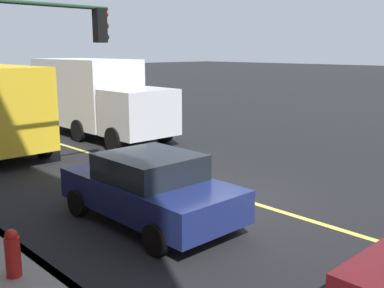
{
  "coord_description": "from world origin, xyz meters",
  "views": [
    {
      "loc": [
        -7.4,
        8.35,
        3.67
      ],
      "look_at": [
        0.41,
        0.95,
        1.44
      ],
      "focal_mm": 42.5,
      "sensor_mm": 36.0,
      "label": 1
    }
  ],
  "objects_px": {
    "traffic_light_mast": "(17,56)",
    "fire_hydrant": "(13,258)",
    "truck_white": "(96,96)",
    "car_navy": "(150,188)"
  },
  "relations": [
    {
      "from": "fire_hydrant",
      "to": "car_navy",
      "type": "bearing_deg",
      "value": -78.37
    },
    {
      "from": "car_navy",
      "to": "truck_white",
      "type": "bearing_deg",
      "value": -25.76
    },
    {
      "from": "truck_white",
      "to": "traffic_light_mast",
      "type": "bearing_deg",
      "value": 136.22
    },
    {
      "from": "traffic_light_mast",
      "to": "fire_hydrant",
      "type": "xyz_separation_m",
      "value": [
        -4.09,
        2.02,
        -3.06
      ]
    },
    {
      "from": "truck_white",
      "to": "fire_hydrant",
      "type": "xyz_separation_m",
      "value": [
        -10.18,
        7.86,
        -1.26
      ]
    },
    {
      "from": "traffic_light_mast",
      "to": "fire_hydrant",
      "type": "distance_m",
      "value": 5.49
    },
    {
      "from": "truck_white",
      "to": "traffic_light_mast",
      "type": "relative_size",
      "value": 1.49
    },
    {
      "from": "truck_white",
      "to": "traffic_light_mast",
      "type": "height_order",
      "value": "traffic_light_mast"
    },
    {
      "from": "traffic_light_mast",
      "to": "fire_hydrant",
      "type": "height_order",
      "value": "traffic_light_mast"
    },
    {
      "from": "traffic_light_mast",
      "to": "truck_white",
      "type": "bearing_deg",
      "value": -43.78
    }
  ]
}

